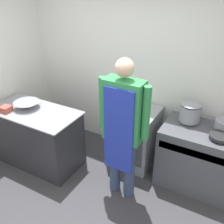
# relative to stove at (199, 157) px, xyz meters

# --- Properties ---
(ground_plane) EXTENTS (14.00, 14.00, 0.00)m
(ground_plane) POSITION_rel_stove_xyz_m (-1.19, -1.34, -0.43)
(ground_plane) COLOR #38383D
(wall_back) EXTENTS (8.00, 0.05, 2.70)m
(wall_back) POSITION_rel_stove_xyz_m (-1.19, 0.41, 0.92)
(wall_back) COLOR white
(wall_back) RESTS_ON ground_plane
(wall_left) EXTENTS (0.05, 8.00, 2.70)m
(wall_left) POSITION_rel_stove_xyz_m (-2.97, -0.34, 0.92)
(wall_left) COLOR white
(wall_left) RESTS_ON ground_plane
(prep_counter) EXTENTS (1.33, 0.68, 0.88)m
(prep_counter) POSITION_rel_stove_xyz_m (-2.23, -0.69, 0.01)
(prep_counter) COLOR #2D2D33
(prep_counter) RESTS_ON ground_plane
(stove) EXTENTS (1.01, 0.66, 0.88)m
(stove) POSITION_rel_stove_xyz_m (0.00, 0.00, 0.00)
(stove) COLOR #4C4F56
(stove) RESTS_ON ground_plane
(fridge_unit) EXTENTS (0.63, 0.65, 0.88)m
(fridge_unit) POSITION_rel_stove_xyz_m (-0.96, 0.03, 0.01)
(fridge_unit) COLOR #93999E
(fridge_unit) RESTS_ON ground_plane
(person_cook) EXTENTS (0.64, 0.24, 1.85)m
(person_cook) POSITION_rel_stove_xyz_m (-0.82, -0.65, 0.63)
(person_cook) COLOR #38476B
(person_cook) RESTS_ON ground_plane
(mixing_bowl) EXTENTS (0.37, 0.37, 0.10)m
(mixing_bowl) POSITION_rel_stove_xyz_m (-2.38, -0.66, 0.49)
(mixing_bowl) COLOR gray
(mixing_bowl) RESTS_ON prep_counter
(plastic_tub) EXTENTS (0.14, 0.14, 0.08)m
(plastic_tub) POSITION_rel_stove_xyz_m (-2.55, -0.88, 0.49)
(plastic_tub) COLOR #B24C3F
(plastic_tub) RESTS_ON prep_counter
(stock_pot) EXTENTS (0.28, 0.28, 0.26)m
(stock_pot) POSITION_rel_stove_xyz_m (-0.23, 0.12, 0.58)
(stock_pot) COLOR gray
(stock_pot) RESTS_ON stove
(saute_pan) EXTENTS (0.25, 0.25, 0.04)m
(saute_pan) POSITION_rel_stove_xyz_m (0.20, -0.11, 0.47)
(saute_pan) COLOR #262628
(saute_pan) RESTS_ON stove
(sauce_pot) EXTENTS (0.23, 0.23, 0.12)m
(sauce_pot) POSITION_rel_stove_xyz_m (0.20, 0.12, 0.51)
(sauce_pot) COLOR gray
(sauce_pot) RESTS_ON stove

